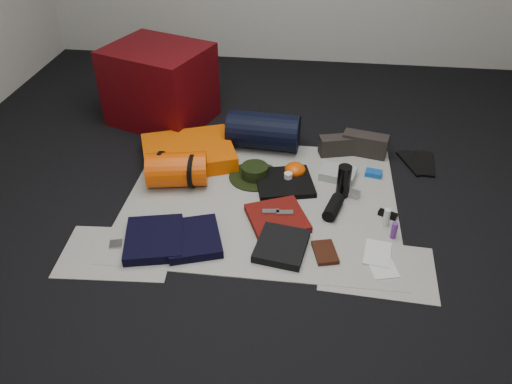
# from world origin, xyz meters

# --- Properties ---
(floor) EXTENTS (4.50, 4.50, 0.02)m
(floor) POSITION_xyz_m (0.00, 0.00, -0.01)
(floor) COLOR black
(floor) RESTS_ON ground
(newspaper_mat) EXTENTS (1.60, 1.30, 0.01)m
(newspaper_mat) POSITION_xyz_m (0.00, 0.00, 0.00)
(newspaper_mat) COLOR #B5B5A7
(newspaper_mat) RESTS_ON floor
(newspaper_sheet_front_left) EXTENTS (0.61, 0.44, 0.00)m
(newspaper_sheet_front_left) POSITION_xyz_m (-0.70, -0.55, 0.00)
(newspaper_sheet_front_left) COLOR #B5B5A7
(newspaper_sheet_front_left) RESTS_ON floor
(newspaper_sheet_front_right) EXTENTS (0.60, 0.43, 0.00)m
(newspaper_sheet_front_right) POSITION_xyz_m (0.65, -0.50, 0.00)
(newspaper_sheet_front_right) COLOR #B5B5A7
(newspaper_sheet_front_right) RESTS_ON floor
(red_cabinet) EXTENTS (0.83, 0.76, 0.56)m
(red_cabinet) POSITION_xyz_m (-0.86, 0.93, 0.28)
(red_cabinet) COLOR #4A0509
(red_cabinet) RESTS_ON floor
(sleeping_pad) EXTENTS (0.71, 0.65, 0.11)m
(sleeping_pad) POSITION_xyz_m (-0.53, 0.38, 0.06)
(sleeping_pad) COLOR #DF5502
(sleeping_pad) RESTS_ON newspaper_mat
(stuff_sack) EXTENTS (0.40, 0.28, 0.21)m
(stuff_sack) POSITION_xyz_m (-0.53, 0.10, 0.11)
(stuff_sack) COLOR #CF4203
(stuff_sack) RESTS_ON newspaper_mat
(sack_strap_left) EXTENTS (0.02, 0.22, 0.22)m
(sack_strap_left) POSITION_xyz_m (-0.63, 0.10, 0.11)
(sack_strap_left) COLOR black
(sack_strap_left) RESTS_ON newspaper_mat
(sack_strap_right) EXTENTS (0.03, 0.22, 0.22)m
(sack_strap_right) POSITION_xyz_m (-0.43, 0.10, 0.11)
(sack_strap_right) COLOR black
(sack_strap_right) RESTS_ON newspaper_mat
(navy_duffel) EXTENTS (0.50, 0.28, 0.25)m
(navy_duffel) POSITION_xyz_m (-0.06, 0.60, 0.13)
(navy_duffel) COLOR black
(navy_duffel) RESTS_ON newspaper_mat
(boonie_brim) EXTENTS (0.38, 0.38, 0.01)m
(boonie_brim) POSITION_xyz_m (-0.07, 0.23, 0.01)
(boonie_brim) COLOR black
(boonie_brim) RESTS_ON newspaper_mat
(boonie_crown) EXTENTS (0.17, 0.17, 0.08)m
(boonie_crown) POSITION_xyz_m (-0.07, 0.23, 0.05)
(boonie_crown) COLOR black
(boonie_crown) RESTS_ON boonie_brim
(hiking_boot_left) EXTENTS (0.27, 0.16, 0.13)m
(hiking_boot_left) POSITION_xyz_m (0.46, 0.58, 0.07)
(hiking_boot_left) COLOR #28231F
(hiking_boot_left) RESTS_ON newspaper_mat
(hiking_boot_right) EXTENTS (0.31, 0.17, 0.15)m
(hiking_boot_right) POSITION_xyz_m (0.64, 0.60, 0.08)
(hiking_boot_right) COLOR #28231F
(hiking_boot_right) RESTS_ON newspaper_mat
(flip_flop_left) EXTENTS (0.21, 0.32, 0.02)m
(flip_flop_left) POSITION_xyz_m (0.96, 0.52, 0.01)
(flip_flop_left) COLOR black
(flip_flop_left) RESTS_ON floor
(flip_flop_right) EXTENTS (0.14, 0.31, 0.02)m
(flip_flop_right) POSITION_xyz_m (1.03, 0.52, 0.01)
(flip_flop_right) COLOR black
(flip_flop_right) RESTS_ON floor
(trousers_navy_a) EXTENTS (0.37, 0.40, 0.05)m
(trousers_navy_a) POSITION_xyz_m (-0.52, -0.46, 0.03)
(trousers_navy_a) COLOR black
(trousers_navy_a) RESTS_ON newspaper_mat
(trousers_navy_b) EXTENTS (0.37, 0.39, 0.05)m
(trousers_navy_b) POSITION_xyz_m (-0.32, -0.42, 0.03)
(trousers_navy_b) COLOR black
(trousers_navy_b) RESTS_ON newspaper_mat
(trousers_charcoal) EXTENTS (0.30, 0.33, 0.05)m
(trousers_charcoal) POSITION_xyz_m (0.16, -0.42, 0.03)
(trousers_charcoal) COLOR black
(trousers_charcoal) RESTS_ON newspaper_mat
(black_tshirt) EXTENTS (0.41, 0.39, 0.03)m
(black_tshirt) POSITION_xyz_m (0.13, 0.17, 0.02)
(black_tshirt) COLOR black
(black_tshirt) RESTS_ON newspaper_mat
(red_shirt) EXTENTS (0.40, 0.40, 0.04)m
(red_shirt) POSITION_xyz_m (0.11, -0.19, 0.03)
(red_shirt) COLOR #5A0E09
(red_shirt) RESTS_ON newspaper_mat
(orange_stuff_sack) EXTENTS (0.17, 0.17, 0.09)m
(orange_stuff_sack) POSITION_xyz_m (0.18, 0.28, 0.05)
(orange_stuff_sack) COLOR #CF4203
(orange_stuff_sack) RESTS_ON newspaper_mat
(first_aid_pouch) EXTENTS (0.25, 0.21, 0.05)m
(first_aid_pouch) POSITION_xyz_m (0.46, 0.29, 0.03)
(first_aid_pouch) COLOR gray
(first_aid_pouch) RESTS_ON newspaper_mat
(water_bottle) EXTENTS (0.09, 0.09, 0.21)m
(water_bottle) POSITION_xyz_m (0.48, 0.10, 0.11)
(water_bottle) COLOR black
(water_bottle) RESTS_ON newspaper_mat
(speaker) EXTENTS (0.13, 0.21, 0.08)m
(speaker) POSITION_xyz_m (0.43, -0.07, 0.04)
(speaker) COLOR black
(speaker) RESTS_ON newspaper_mat
(compact_camera) EXTENTS (0.10, 0.08, 0.04)m
(compact_camera) POSITION_xyz_m (0.54, 0.10, 0.02)
(compact_camera) COLOR #A4A4A9
(compact_camera) RESTS_ON newspaper_mat
(cyan_case) EXTENTS (0.12, 0.09, 0.03)m
(cyan_case) POSITION_xyz_m (0.68, 0.34, 0.02)
(cyan_case) COLOR #104AA3
(cyan_case) RESTS_ON newspaper_mat
(toiletry_purple) EXTENTS (0.04, 0.04, 0.10)m
(toiletry_purple) POSITION_xyz_m (0.75, -0.25, 0.06)
(toiletry_purple) COLOR #5C267C
(toiletry_purple) RESTS_ON newspaper_mat
(toiletry_clear) EXTENTS (0.04, 0.04, 0.11)m
(toiletry_clear) POSITION_xyz_m (0.72, -0.15, 0.06)
(toiletry_clear) COLOR silver
(toiletry_clear) RESTS_ON newspaper_mat
(paperback_book) EXTENTS (0.15, 0.19, 0.02)m
(paperback_book) POSITION_xyz_m (0.39, -0.43, 0.02)
(paperback_book) COLOR black
(paperback_book) RESTS_ON newspaper_mat
(map_booklet) EXTENTS (0.16, 0.21, 0.01)m
(map_booklet) POSITION_xyz_m (0.66, -0.40, 0.01)
(map_booklet) COLOR beige
(map_booklet) RESTS_ON newspaper_mat
(map_printout) EXTENTS (0.17, 0.20, 0.01)m
(map_printout) POSITION_xyz_m (0.68, -0.49, 0.01)
(map_printout) COLOR beige
(map_printout) RESTS_ON newspaper_mat
(sunglasses) EXTENTS (0.12, 0.08, 0.03)m
(sunglasses) POSITION_xyz_m (0.74, -0.07, 0.02)
(sunglasses) COLOR black
(sunglasses) RESTS_ON newspaper_mat
(key_cluster) EXTENTS (0.08, 0.08, 0.01)m
(key_cluster) POSITION_xyz_m (-0.73, -0.50, 0.01)
(key_cluster) COLOR #A4A4A9
(key_cluster) RESTS_ON newspaper_mat
(tape_roll) EXTENTS (0.05, 0.05, 0.04)m
(tape_roll) POSITION_xyz_m (0.15, 0.20, 0.06)
(tape_roll) COLOR silver
(tape_roll) RESTS_ON black_tshirt
(energy_bar_a) EXTENTS (0.10, 0.05, 0.01)m
(energy_bar_a) POSITION_xyz_m (0.07, -0.17, 0.05)
(energy_bar_a) COLOR #A4A4A9
(energy_bar_a) RESTS_ON red_shirt
(energy_bar_b) EXTENTS (0.10, 0.05, 0.01)m
(energy_bar_b) POSITION_xyz_m (0.15, -0.17, 0.05)
(energy_bar_b) COLOR #A4A4A9
(energy_bar_b) RESTS_ON red_shirt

